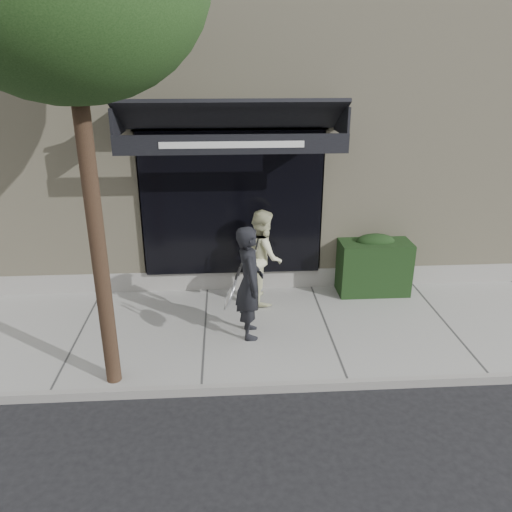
{
  "coord_description": "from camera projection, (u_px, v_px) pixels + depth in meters",
  "views": [
    {
      "loc": [
        -1.63,
        -7.16,
        4.21
      ],
      "look_at": [
        -1.13,
        0.6,
        1.14
      ],
      "focal_mm": 35.0,
      "sensor_mm": 36.0,
      "label": 1
    }
  ],
  "objects": [
    {
      "name": "ground",
      "position": [
        326.0,
        331.0,
        8.29
      ],
      "size": [
        80.0,
        80.0,
        0.0
      ],
      "primitive_type": "plane",
      "color": "black",
      "rests_on": "ground"
    },
    {
      "name": "building_facade",
      "position": [
        291.0,
        126.0,
        11.88
      ],
      "size": [
        14.3,
        8.04,
        5.64
      ],
      "color": "#B7AC8B",
      "rests_on": "ground"
    },
    {
      "name": "hedge",
      "position": [
        373.0,
        265.0,
        9.27
      ],
      "size": [
        1.3,
        0.7,
        1.14
      ],
      "color": "black",
      "rests_on": "sidewalk"
    },
    {
      "name": "curb",
      "position": [
        348.0,
        384.0,
        6.82
      ],
      "size": [
        20.0,
        0.1,
        0.14
      ],
      "primitive_type": "cube",
      "color": "gray",
      "rests_on": "ground"
    },
    {
      "name": "sidewalk",
      "position": [
        326.0,
        328.0,
        8.26
      ],
      "size": [
        20.0,
        3.0,
        0.12
      ],
      "primitive_type": "cube",
      "color": "#979792",
      "rests_on": "ground"
    },
    {
      "name": "pedestrian_front",
      "position": [
        249.0,
        283.0,
        7.64
      ],
      "size": [
        0.66,
        0.88,
        1.81
      ],
      "color": "black",
      "rests_on": "sidewalk"
    },
    {
      "name": "pedestrian_back",
      "position": [
        263.0,
        256.0,
        8.83
      ],
      "size": [
        0.74,
        0.9,
        1.69
      ],
      "color": "beige",
      "rests_on": "sidewalk"
    }
  ]
}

